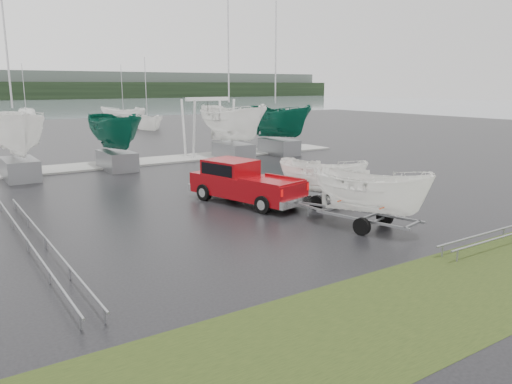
% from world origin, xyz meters
% --- Properties ---
extents(ground_plane, '(120.00, 120.00, 0.00)m').
position_xyz_m(ground_plane, '(0.00, 0.00, 0.00)').
color(ground_plane, black).
rests_on(ground_plane, ground).
extents(grass_verge, '(40.00, 40.00, 0.00)m').
position_xyz_m(grass_verge, '(0.00, -11.00, 0.00)').
color(grass_verge, black).
rests_on(grass_verge, ground).
extents(dock, '(30.00, 3.00, 0.12)m').
position_xyz_m(dock, '(0.00, 13.00, 0.05)').
color(dock, gray).
rests_on(dock, ground).
extents(pickup_truck, '(3.07, 5.63, 1.78)m').
position_xyz_m(pickup_truck, '(-0.41, -0.05, 0.93)').
color(pickup_truck, maroon).
rests_on(pickup_truck, ground).
extents(trailer_hitched, '(2.08, 3.78, 5.02)m').
position_xyz_m(trailer_hitched, '(1.11, -6.01, 2.72)').
color(trailer_hitched, gray).
rests_on(trailer_hitched, ground).
extents(trailer_parked, '(2.46, 3.78, 4.48)m').
position_xyz_m(trailer_parked, '(2.04, -2.43, 2.44)').
color(trailer_parked, gray).
rests_on(trailer_parked, ground).
extents(boat_hoist, '(3.30, 2.18, 4.12)m').
position_xyz_m(boat_hoist, '(5.04, 13.00, 2.67)').
color(boat_hoist, silver).
rests_on(boat_hoist, ground).
extents(keelboat_0, '(2.57, 3.20, 10.75)m').
position_xyz_m(keelboat_0, '(-7.43, 11.00, 4.10)').
color(keelboat_0, gray).
rests_on(keelboat_0, ground).
extents(keelboat_1, '(2.27, 3.20, 7.14)m').
position_xyz_m(keelboat_1, '(-2.11, 11.20, 3.59)').
color(keelboat_1, gray).
rests_on(keelboat_1, ground).
extents(keelboat_2, '(2.63, 3.20, 10.81)m').
position_xyz_m(keelboat_2, '(5.85, 11.00, 4.19)').
color(keelboat_2, gray).
rests_on(keelboat_2, ground).
extents(keelboat_3, '(2.48, 3.20, 10.65)m').
position_xyz_m(keelboat_3, '(9.91, 11.30, 3.94)').
color(keelboat_3, gray).
rests_on(keelboat_3, ground).
extents(mast_rack_0, '(0.56, 6.50, 0.06)m').
position_xyz_m(mast_rack_0, '(-9.00, 1.00, 0.35)').
color(mast_rack_0, gray).
rests_on(mast_rack_0, ground).
extents(mast_rack_1, '(0.56, 6.50, 0.06)m').
position_xyz_m(mast_rack_1, '(-9.00, -5.00, 0.35)').
color(mast_rack_1, gray).
rests_on(mast_rack_1, ground).
extents(mast_rack_2, '(7.00, 0.56, 0.06)m').
position_xyz_m(mast_rack_2, '(4.00, -9.50, 0.35)').
color(mast_rack_2, gray).
rests_on(mast_rack_2, ground).
extents(moored_boat_2, '(2.83, 2.90, 11.48)m').
position_xyz_m(moored_boat_2, '(10.01, 36.97, 0.00)').
color(moored_boat_2, white).
rests_on(moored_boat_2, ground).
extents(moored_boat_3, '(3.40, 3.36, 11.41)m').
position_xyz_m(moored_boat_3, '(14.79, 59.00, 0.00)').
color(moored_boat_3, white).
rests_on(moored_boat_3, ground).
extents(moored_boat_5, '(2.84, 2.89, 11.24)m').
position_xyz_m(moored_boat_5, '(1.46, 62.93, 0.01)').
color(moored_boat_5, white).
rests_on(moored_boat_5, ground).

